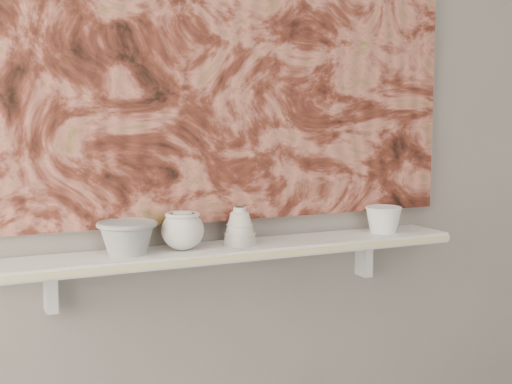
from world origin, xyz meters
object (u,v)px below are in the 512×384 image
shelf (231,251)px  painting (219,29)px  bowl_white (383,219)px  bowl_grey (127,237)px  bell_vessel (240,226)px  cup_cream (183,230)px

shelf → painting: 0.63m
bowl_white → bowl_grey: bearing=180.0°
shelf → bell_vessel: (0.03, 0.00, 0.07)m
painting → bowl_grey: painting is taller
bowl_grey → shelf: bearing=0.0°
bowl_grey → cup_cream: bearing=0.0°
bowl_grey → bell_vessel: 0.33m
cup_cream → bowl_white: 0.66m
bowl_grey → cup_cream: size_ratio=1.36×
painting → bell_vessel: (0.03, -0.08, -0.56)m
bell_vessel → bowl_white: 0.49m
shelf → cup_cream: (-0.14, 0.00, 0.07)m
painting → shelf: bearing=-90.0°
bell_vessel → bowl_white: size_ratio=0.95×
painting → bowl_white: painting is taller
cup_cream → bell_vessel: 0.17m
bowl_grey → bowl_white: bearing=0.0°
shelf → cup_cream: 0.16m
bell_vessel → bowl_white: bell_vessel is taller
bowl_grey → bell_vessel: bearing=0.0°
bowl_grey → bell_vessel: bell_vessel is taller
shelf → bell_vessel: 0.08m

